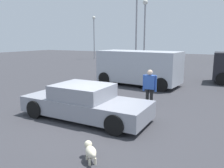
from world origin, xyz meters
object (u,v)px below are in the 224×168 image
at_px(van_white, 139,67).
at_px(light_post_near, 94,30).
at_px(sedan_foreground, 85,103).
at_px(dog, 90,151).
at_px(light_post_far, 137,10).
at_px(pedestrian, 150,86).
at_px(light_post_mid, 145,23).

bearing_deg(van_white, light_post_near, 135.93).
distance_m(sedan_foreground, dog, 3.02).
height_order(van_white, light_post_near, light_post_near).
height_order(sedan_foreground, light_post_far, light_post_far).
height_order(dog, light_post_near, light_post_near).
distance_m(dog, light_post_far, 15.92).
height_order(sedan_foreground, pedestrian, pedestrian).
relative_size(dog, light_post_near, 0.09).
height_order(sedan_foreground, van_white, van_white).
relative_size(van_white, pedestrian, 3.22).
relative_size(sedan_foreground, light_post_mid, 0.75).
relative_size(dog, light_post_far, 0.07).
distance_m(light_post_mid, light_post_far, 1.55).
bearing_deg(sedan_foreground, light_post_far, 103.96).
distance_m(sedan_foreground, van_white, 6.63).
xyz_separation_m(dog, light_post_mid, (-4.51, 15.56, 3.95)).
xyz_separation_m(light_post_mid, light_post_far, (-0.30, -1.20, 0.94)).
distance_m(van_white, light_post_mid, 7.58).
xyz_separation_m(dog, light_post_near, (-14.95, 23.56, 3.82)).
bearing_deg(pedestrian, light_post_near, 30.47).
distance_m(pedestrian, light_post_near, 24.20).
xyz_separation_m(pedestrian, light_post_near, (-14.76, 18.92, 3.14)).
bearing_deg(light_post_near, light_post_mid, -37.48).
xyz_separation_m(dog, van_white, (-2.37, 8.97, 0.88)).
height_order(van_white, light_post_far, light_post_far).
xyz_separation_m(van_white, light_post_mid, (-2.13, 6.59, 3.07)).
distance_m(sedan_foreground, light_post_mid, 13.92).
relative_size(dog, van_white, 0.10).
bearing_deg(light_post_far, dog, -71.48).
relative_size(sedan_foreground, pedestrian, 2.92).
distance_m(sedan_foreground, light_post_far, 13.16).
bearing_deg(sedan_foreground, light_post_near, 121.72).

